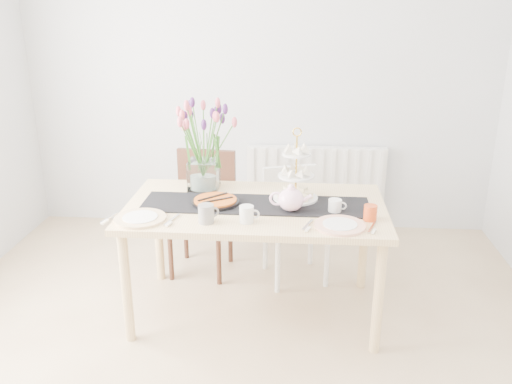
# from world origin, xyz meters

# --- Properties ---
(room_shell) EXTENTS (4.50, 4.50, 4.50)m
(room_shell) POSITION_xyz_m (0.00, 0.00, 1.30)
(room_shell) COLOR tan
(room_shell) RESTS_ON ground
(radiator) EXTENTS (1.20, 0.08, 0.60)m
(radiator) POSITION_xyz_m (0.50, 2.19, 0.45)
(radiator) COLOR white
(radiator) RESTS_ON room_shell
(dining_table) EXTENTS (1.60, 0.90, 0.75)m
(dining_table) POSITION_xyz_m (0.09, 0.77, 0.67)
(dining_table) COLOR tan
(dining_table) RESTS_ON ground
(chair_brown) EXTENTS (0.49, 0.49, 0.89)m
(chair_brown) POSITION_xyz_m (-0.35, 1.39, 0.52)
(chair_brown) COLOR #3A1E15
(chair_brown) RESTS_ON ground
(chair_white) EXTENTS (0.50, 0.50, 0.81)m
(chair_white) POSITION_xyz_m (0.32, 1.32, 0.47)
(chair_white) COLOR white
(chair_white) RESTS_ON ground
(table_runner) EXTENTS (1.40, 0.35, 0.01)m
(table_runner) POSITION_xyz_m (0.09, 0.77, 0.75)
(table_runner) COLOR black
(table_runner) RESTS_ON dining_table
(tulip_vase) EXTENTS (0.71, 0.71, 0.61)m
(tulip_vase) POSITION_xyz_m (-0.28, 1.05, 1.14)
(tulip_vase) COLOR silver
(tulip_vase) RESTS_ON dining_table
(cake_stand) EXTENTS (0.28, 0.28, 0.41)m
(cake_stand) POSITION_xyz_m (0.33, 0.89, 0.87)
(cake_stand) COLOR gold
(cake_stand) RESTS_ON dining_table
(teapot) EXTENTS (0.27, 0.22, 0.16)m
(teapot) POSITION_xyz_m (0.31, 0.68, 0.83)
(teapot) COLOR white
(teapot) RESTS_ON dining_table
(cream_jug) EXTENTS (0.09, 0.09, 0.08)m
(cream_jug) POSITION_xyz_m (0.57, 0.69, 0.79)
(cream_jug) COLOR silver
(cream_jug) RESTS_ON dining_table
(tart_tin) EXTENTS (0.30, 0.30, 0.04)m
(tart_tin) POSITION_xyz_m (-0.16, 0.77, 0.77)
(tart_tin) COLOR black
(tart_tin) RESTS_ON dining_table
(mug_grey) EXTENTS (0.13, 0.13, 0.11)m
(mug_grey) POSITION_xyz_m (-0.17, 0.48, 0.80)
(mug_grey) COLOR gray
(mug_grey) RESTS_ON dining_table
(mug_white) EXTENTS (0.09, 0.09, 0.10)m
(mug_white) POSITION_xyz_m (0.06, 0.50, 0.80)
(mug_white) COLOR silver
(mug_white) RESTS_ON dining_table
(mug_orange) EXTENTS (0.11, 0.11, 0.09)m
(mug_orange) POSITION_xyz_m (0.76, 0.59, 0.80)
(mug_orange) COLOR #CB4316
(mug_orange) RESTS_ON dining_table
(plate_left) EXTENTS (0.37, 0.37, 0.02)m
(plate_left) POSITION_xyz_m (-0.56, 0.49, 0.76)
(plate_left) COLOR silver
(plate_left) RESTS_ON dining_table
(plate_right) EXTENTS (0.37, 0.37, 0.01)m
(plate_right) POSITION_xyz_m (0.58, 0.48, 0.76)
(plate_right) COLOR white
(plate_right) RESTS_ON dining_table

